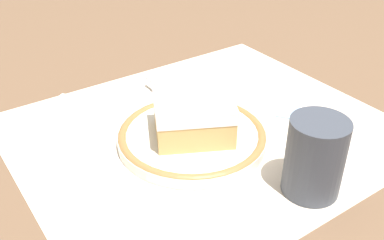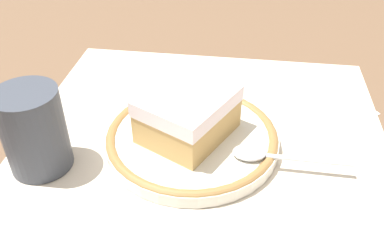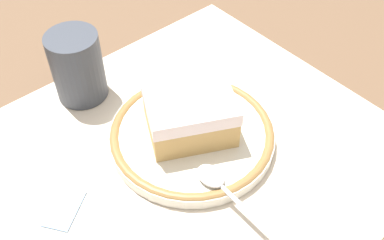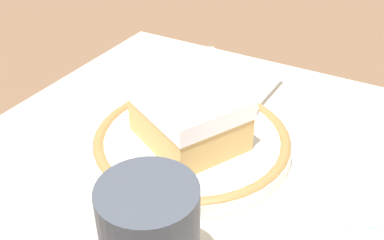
{
  "view_description": "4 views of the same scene",
  "coord_description": "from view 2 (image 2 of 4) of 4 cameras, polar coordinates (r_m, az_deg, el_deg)",
  "views": [
    {
      "loc": [
        -0.31,
        -0.41,
        0.34
      ],
      "look_at": [
        -0.03,
        -0.01,
        0.04
      ],
      "focal_mm": 41.82,
      "sensor_mm": 36.0,
      "label": 1
    },
    {
      "loc": [
        0.34,
        0.04,
        0.31
      ],
      "look_at": [
        -0.03,
        -0.01,
        0.04
      ],
      "focal_mm": 38.71,
      "sensor_mm": 36.0,
      "label": 2
    },
    {
      "loc": [
        0.2,
        0.26,
        0.41
      ],
      "look_at": [
        -0.03,
        -0.01,
        0.04
      ],
      "focal_mm": 42.18,
      "sensor_mm": 36.0,
      "label": 3
    },
    {
      "loc": [
        0.15,
        -0.33,
        0.28
      ],
      "look_at": [
        -0.03,
        -0.01,
        0.04
      ],
      "focal_mm": 43.02,
      "sensor_mm": 36.0,
      "label": 4
    }
  ],
  "objects": [
    {
      "name": "cup",
      "position": [
        0.46,
        -20.77,
        -1.99
      ],
      "size": [
        0.07,
        0.07,
        0.09
      ],
      "color": "#383D47",
      "rests_on": "placemat"
    },
    {
      "name": "plate",
      "position": [
        0.47,
        -0.0,
        -2.45
      ],
      "size": [
        0.2,
        0.2,
        0.02
      ],
      "color": "silver",
      "rests_on": "placemat"
    },
    {
      "name": "spoon",
      "position": [
        0.44,
        9.63,
        -4.72
      ],
      "size": [
        0.03,
        0.12,
        0.01
      ],
      "color": "silver",
      "rests_on": "plate"
    },
    {
      "name": "ground_plane",
      "position": [
        0.46,
        0.91,
        -5.89
      ],
      "size": [
        2.4,
        2.4,
        0.0
      ],
      "primitive_type": "plane",
      "color": "brown"
    },
    {
      "name": "cake_slice",
      "position": [
        0.46,
        -0.57,
        0.83
      ],
      "size": [
        0.13,
        0.12,
        0.05
      ],
      "color": "tan",
      "rests_on": "plate"
    },
    {
      "name": "placemat",
      "position": [
        0.46,
        0.91,
        -5.82
      ],
      "size": [
        0.5,
        0.43,
        0.0
      ],
      "primitive_type": "cube",
      "color": "beige",
      "rests_on": "ground_plane"
    },
    {
      "name": "napkin",
      "position": [
        0.57,
        16.12,
        2.4
      ],
      "size": [
        0.17,
        0.17,
        0.0
      ],
      "primitive_type": "cube",
      "rotation": [
        0.0,
        0.0,
        2.22
      ],
      "color": "white",
      "rests_on": "placemat"
    }
  ]
}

